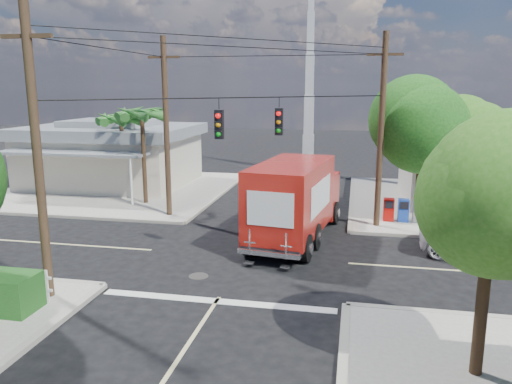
# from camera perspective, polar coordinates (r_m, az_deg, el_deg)

# --- Properties ---
(ground) EXTENTS (120.00, 120.00, 0.00)m
(ground) POSITION_cam_1_polar(r_m,az_deg,el_deg) (19.93, -1.14, -7.37)
(ground) COLOR black
(ground) RESTS_ON ground
(sidewalk_ne) EXTENTS (14.12, 14.12, 0.14)m
(sidewalk_ne) POSITION_cam_1_polar(r_m,az_deg,el_deg) (30.72, 23.84, -1.36)
(sidewalk_ne) COLOR gray
(sidewalk_ne) RESTS_ON ground
(sidewalk_nw) EXTENTS (14.12, 14.12, 0.14)m
(sidewalk_nw) POSITION_cam_1_polar(r_m,az_deg,el_deg) (33.49, -15.45, 0.27)
(sidewalk_nw) COLOR gray
(sidewalk_nw) RESTS_ON ground
(road_markings) EXTENTS (32.00, 32.00, 0.01)m
(road_markings) POSITION_cam_1_polar(r_m,az_deg,el_deg) (18.58, -2.13, -8.83)
(road_markings) COLOR beige
(road_markings) RESTS_ON ground
(building_ne) EXTENTS (11.80, 10.20, 4.50)m
(building_ne) POSITION_cam_1_polar(r_m,az_deg,el_deg) (31.76, 26.62, 2.94)
(building_ne) COLOR beige
(building_ne) RESTS_ON sidewalk_ne
(building_nw) EXTENTS (10.80, 10.20, 4.30)m
(building_nw) POSITION_cam_1_polar(r_m,az_deg,el_deg) (35.04, -16.13, 4.30)
(building_nw) COLOR beige
(building_nw) RESTS_ON sidewalk_nw
(radio_tower) EXTENTS (0.80, 0.80, 17.00)m
(radio_tower) POSITION_cam_1_polar(r_m,az_deg,el_deg) (38.54, 6.10, 10.46)
(radio_tower) COLOR silver
(radio_tower) RESTS_ON ground
(tree_ne_front) EXTENTS (4.21, 4.14, 6.66)m
(tree_ne_front) POSITION_cam_1_polar(r_m,az_deg,el_deg) (25.38, 18.53, 7.20)
(tree_ne_front) COLOR #422D1C
(tree_ne_front) RESTS_ON sidewalk_ne
(tree_ne_back) EXTENTS (3.77, 3.66, 5.82)m
(tree_ne_back) POSITION_cam_1_polar(r_m,az_deg,el_deg) (28.02, 23.22, 6.05)
(tree_ne_back) COLOR #422D1C
(tree_ne_back) RESTS_ON sidewalk_ne
(tree_se) EXTENTS (3.67, 3.54, 5.62)m
(tree_se) POSITION_cam_1_polar(r_m,az_deg,el_deg) (11.78, 25.43, -1.73)
(tree_se) COLOR #422D1C
(tree_se) RESTS_ON sidewalk_se
(palm_nw_front) EXTENTS (3.01, 3.08, 5.59)m
(palm_nw_front) POSITION_cam_1_polar(r_m,az_deg,el_deg) (28.38, -12.91, 8.51)
(palm_nw_front) COLOR #422D1C
(palm_nw_front) RESTS_ON sidewalk_nw
(palm_nw_back) EXTENTS (3.01, 3.08, 5.19)m
(palm_nw_back) POSITION_cam_1_polar(r_m,az_deg,el_deg) (30.61, -15.18, 7.93)
(palm_nw_back) COLOR #422D1C
(palm_nw_back) RESTS_ON sidewalk_nw
(utility_poles) EXTENTS (12.00, 10.68, 9.00)m
(utility_poles) POSITION_cam_1_polar(r_m,az_deg,el_deg) (20.85, -4.52, 6.62)
(utility_poles) COLOR #473321
(utility_poles) RESTS_ON ground
(vending_boxes) EXTENTS (1.90, 0.50, 1.10)m
(vending_boxes) POSITION_cam_1_polar(r_m,az_deg,el_deg) (25.38, 16.49, -2.01)
(vending_boxes) COLOR #AF0D08
(vending_boxes) RESTS_ON sidewalk_ne
(delivery_truck) EXTENTS (3.56, 8.34, 3.50)m
(delivery_truck) POSITION_cam_1_polar(r_m,az_deg,el_deg) (21.76, 4.56, -0.88)
(delivery_truck) COLOR black
(delivery_truck) RESTS_ON ground
(parked_car) EXTENTS (6.26, 4.03, 1.61)m
(parked_car) POSITION_cam_1_polar(r_m,az_deg,el_deg) (21.64, 25.94, -4.82)
(parked_car) COLOR silver
(parked_car) RESTS_ON ground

